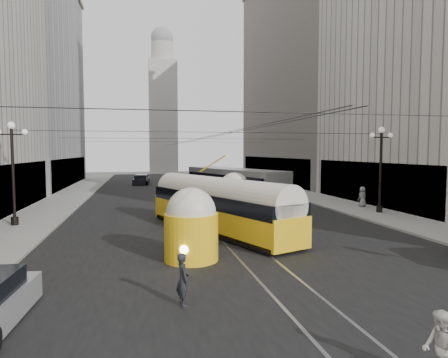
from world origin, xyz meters
name	(u,v)px	position (x,y,z in m)	size (l,w,h in m)	color
ground	(347,344)	(0.00, 0.00, 0.00)	(170.00, 170.00, 0.00)	slate
road	(189,197)	(0.00, 32.50, 0.00)	(20.00, 85.00, 0.02)	black
sidewalk_left	(73,195)	(-12.00, 36.00, 0.07)	(4.00, 72.00, 0.15)	gray
sidewalk_right	(286,190)	(12.00, 36.00, 0.07)	(4.00, 72.00, 0.15)	gray
rail_left	(182,197)	(-0.75, 32.50, 0.00)	(0.12, 85.00, 0.04)	gray
rail_right	(196,196)	(0.75, 32.50, 0.00)	(0.12, 85.00, 0.04)	gray
building_left_far	(20,77)	(-19.99, 48.00, 14.31)	(12.60, 28.60, 28.60)	#999999
building_right_far	(309,74)	(20.00, 48.00, 16.31)	(12.60, 32.60, 32.60)	#514C47
distant_tower	(163,104)	(0.00, 80.00, 14.97)	(6.00, 6.00, 31.36)	#B2AFA8
lamppost_left_mid	(13,167)	(-12.60, 18.00, 3.74)	(1.86, 0.44, 6.37)	black
lamppost_right_mid	(381,164)	(12.60, 18.00, 3.74)	(1.86, 0.44, 6.37)	black
catenary	(191,140)	(0.12, 31.49, 5.88)	(25.00, 72.00, 0.23)	black
streetcar	(218,205)	(-0.50, 13.94, 1.57)	(6.92, 13.82, 3.22)	yellow
city_bus	(234,185)	(3.11, 25.36, 1.75)	(6.67, 13.01, 3.19)	#9C9FA1
sedan_white_far	(195,181)	(2.33, 44.90, 0.65)	(3.28, 4.91, 1.44)	white
sedan_dark_far	(141,180)	(-4.83, 48.76, 0.64)	(2.46, 4.70, 1.42)	black
pedestrian_crossing_a	(183,279)	(-3.68, 3.30, 0.81)	(0.59, 0.39, 1.62)	black
pedestrian_crossing_b	(440,349)	(0.90, -2.00, 0.78)	(0.75, 0.59, 1.55)	beige
pedestrian_sidewalk_right	(363,197)	(12.95, 20.93, 0.98)	(0.81, 0.50, 1.66)	slate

